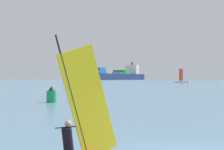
# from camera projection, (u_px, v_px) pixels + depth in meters

# --- Properties ---
(windsurfer) EXTENTS (2.60, 2.88, 4.07)m
(windsurfer) POSITION_uv_depth(u_px,v_px,m) (74.00, 130.00, 11.91)
(windsurfer) COLOR red
(windsurfer) RESTS_ON ground_plane
(cargo_ship) EXTENTS (106.57, 191.25, 35.65)m
(cargo_ship) POSITION_uv_depth(u_px,v_px,m) (111.00, 75.00, 702.55)
(cargo_ship) COLOR navy
(cargo_ship) RESTS_ON ground_plane
(distant_headland) EXTENTS (634.87, 326.40, 46.51)m
(distant_headland) POSITION_uv_depth(u_px,v_px,m) (141.00, 73.00, 1557.01)
(distant_headland) COLOR #4C564C
(distant_headland) RESTS_ON ground_plane
(channel_buoy) EXTENTS (1.11, 1.11, 1.78)m
(channel_buoy) POSITION_uv_depth(u_px,v_px,m) (52.00, 95.00, 41.58)
(channel_buoy) COLOR #19994C
(channel_buoy) RESTS_ON ground_plane
(small_sailboat) EXTENTS (9.76, 4.59, 9.78)m
(small_sailboat) POSITION_uv_depth(u_px,v_px,m) (182.00, 81.00, 230.17)
(small_sailboat) COLOR white
(small_sailboat) RESTS_ON ground_plane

